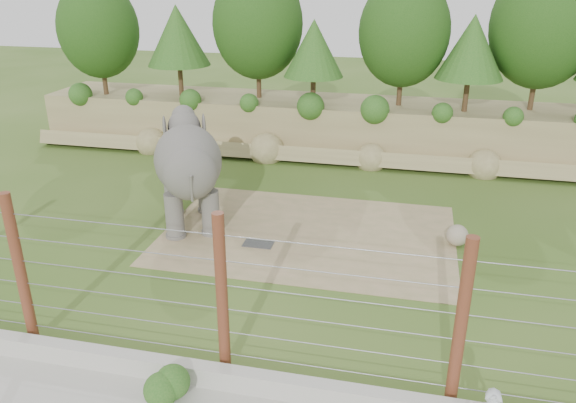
# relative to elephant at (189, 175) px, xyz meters

# --- Properties ---
(ground) EXTENTS (90.00, 90.00, 0.00)m
(ground) POSITION_rel_elephant_xyz_m (3.78, -2.94, -1.89)
(ground) COLOR #365A19
(ground) RESTS_ON ground
(back_embankment) EXTENTS (30.00, 5.52, 8.77)m
(back_embankment) POSITION_rel_elephant_xyz_m (4.37, 9.73, 2.08)
(back_embankment) COLOR olive
(back_embankment) RESTS_ON ground
(dirt_patch) EXTENTS (10.00, 7.00, 0.02)m
(dirt_patch) POSITION_rel_elephant_xyz_m (4.28, 0.06, -1.88)
(dirt_patch) COLOR #8B8154
(dirt_patch) RESTS_ON ground
(drain_grate) EXTENTS (1.00, 0.60, 0.03)m
(drain_grate) POSITION_rel_elephant_xyz_m (2.80, -1.11, -1.85)
(drain_grate) COLOR #262628
(drain_grate) RESTS_ON dirt_patch
(elephant) EXTENTS (3.78, 5.08, 3.78)m
(elephant) POSITION_rel_elephant_xyz_m (0.00, 0.00, 0.00)
(elephant) COLOR #56524D
(elephant) RESTS_ON ground
(stone_ball) EXTENTS (0.72, 0.72, 0.72)m
(stone_ball) POSITION_rel_elephant_xyz_m (9.28, 0.30, -1.51)
(stone_ball) COLOR gray
(stone_ball) RESTS_ON dirt_patch
(retaining_wall) EXTENTS (26.00, 0.35, 0.50)m
(retaining_wall) POSITION_rel_elephant_xyz_m (3.78, -7.94, -1.64)
(retaining_wall) COLOR beige
(retaining_wall) RESTS_ON ground
(barrier_fence) EXTENTS (20.26, 0.26, 4.00)m
(barrier_fence) POSITION_rel_elephant_xyz_m (3.78, -7.44, 0.11)
(barrier_fence) COLOR brown
(barrier_fence) RESTS_ON ground
(walkway_shrub) EXTENTS (0.76, 0.76, 0.76)m
(walkway_shrub) POSITION_rel_elephant_xyz_m (2.78, -8.74, -1.50)
(walkway_shrub) COLOR #21591B
(walkway_shrub) RESTS_ON walkway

